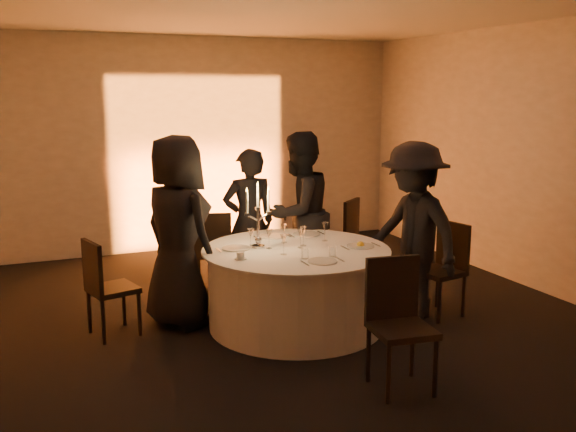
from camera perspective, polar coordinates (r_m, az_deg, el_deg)
name	(u,v)px	position (r m, az deg, el deg)	size (l,w,h in m)	color
floor	(296,325)	(6.35, 0.71, -9.67)	(7.00, 7.00, 0.00)	black
ceiling	(297,4)	(5.98, 0.78, 18.29)	(7.00, 7.00, 0.00)	silver
wall_back	(198,144)	(9.28, -7.96, 6.35)	(7.00, 7.00, 0.00)	#AEA8A1
wall_right	(544,159)	(7.68, 21.80, 4.70)	(7.00, 7.00, 0.00)	#AEA8A1
uplighter_fixture	(207,247)	(9.23, -7.24, -2.79)	(0.25, 0.12, 0.10)	black
banquet_table	(296,287)	(6.22, 0.72, -6.35)	(1.80, 1.80, 0.77)	black
chair_left	(105,283)	(6.15, -15.99, -5.74)	(0.49, 0.49, 0.92)	black
chair_back_left	(213,248)	(7.18, -6.67, -2.83)	(0.52, 0.52, 0.94)	black
chair_back_right	(343,233)	(7.81, 4.88, -1.55)	(0.60, 0.60, 0.97)	black
chair_right	(445,263)	(6.69, 13.76, -4.12)	(0.49, 0.49, 0.94)	black
chair_front	(398,315)	(5.02, 9.71, -8.69)	(0.49, 0.49, 1.00)	black
guest_left	(178,232)	(6.20, -9.76, -1.40)	(0.90, 0.59, 1.85)	black
guest_back_left	(249,222)	(7.14, -3.48, -0.52)	(0.59, 0.39, 1.63)	black
guest_back_right	(299,213)	(7.14, 0.98, 0.25)	(0.88, 0.69, 1.81)	black
guest_right	(413,231)	(6.46, 11.06, -1.33)	(1.14, 0.66, 1.77)	black
plate_left	(236,248)	(6.12, -4.64, -2.88)	(0.36, 0.27, 0.01)	silver
plate_back_left	(272,236)	(6.59, -1.43, -1.82)	(0.36, 0.26, 0.01)	silver
plate_back_right	(306,234)	(6.69, 1.64, -1.62)	(0.35, 0.28, 0.01)	silver
plate_right	(360,245)	(6.22, 6.45, -2.57)	(0.36, 0.26, 0.08)	silver
plate_front	(323,261)	(5.65, 3.09, -4.04)	(0.36, 0.26, 0.01)	silver
coffee_cup	(240,256)	(5.74, -4.25, -3.57)	(0.11, 0.11, 0.07)	silver
candelabra	(258,225)	(6.13, -2.68, -0.77)	(0.27, 0.13, 0.64)	silver
wine_glass_a	(284,229)	(6.32, -0.35, -1.17)	(0.07, 0.07, 0.19)	white
wine_glass_b	(269,234)	(6.09, -1.70, -1.65)	(0.07, 0.07, 0.19)	white
wine_glass_c	(325,227)	(6.40, 3.31, -1.03)	(0.07, 0.07, 0.19)	white
wine_glass_d	(300,234)	(6.11, 1.11, -1.59)	(0.07, 0.07, 0.19)	white
wine_glass_e	(303,232)	(6.20, 1.37, -1.42)	(0.07, 0.07, 0.19)	white
wine_glass_f	(284,240)	(5.86, -0.39, -2.15)	(0.07, 0.07, 0.19)	white
wine_glass_g	(251,234)	(6.11, -3.34, -1.61)	(0.07, 0.07, 0.19)	white
tumbler_a	(305,254)	(5.75, 1.52, -3.37)	(0.07, 0.07, 0.09)	white
tumbler_b	(332,252)	(5.83, 3.98, -3.17)	(0.07, 0.07, 0.09)	white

